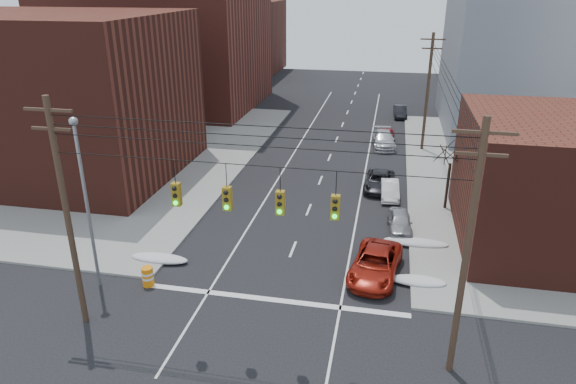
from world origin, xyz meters
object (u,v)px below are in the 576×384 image
at_px(parked_car_c, 379,181).
at_px(red_pickup, 375,264).
at_px(parked_car_e, 385,136).
at_px(lot_car_c, 124,150).
at_px(parked_car_b, 390,190).
at_px(lot_car_b, 153,162).
at_px(parked_car_a, 400,222).
at_px(parked_car_f, 400,112).
at_px(parked_car_d, 384,139).
at_px(construction_barrel, 148,276).
at_px(lot_car_d, 136,161).
at_px(lot_car_a, 145,160).

bearing_deg(parked_car_c, red_pickup, -85.50).
relative_size(parked_car_e, lot_car_c, 0.87).
relative_size(parked_car_b, lot_car_b, 0.78).
xyz_separation_m(red_pickup, lot_car_b, (-19.56, 13.41, 0.07)).
bearing_deg(parked_car_a, parked_car_f, 85.95).
xyz_separation_m(parked_car_a, parked_car_d, (-1.60, 18.50, 0.11)).
bearing_deg(lot_car_c, parked_car_c, -90.01).
xyz_separation_m(red_pickup, construction_barrel, (-11.95, -3.43, -0.18)).
bearing_deg(parked_car_c, construction_barrel, -121.87).
bearing_deg(parked_car_b, construction_barrel, -133.46).
relative_size(parked_car_f, lot_car_c, 0.84).
distance_m(lot_car_c, lot_car_d, 3.49).
bearing_deg(parked_car_d, construction_barrel, -119.36).
bearing_deg(construction_barrel, parked_car_d, 67.24).
xyz_separation_m(parked_car_d, parked_car_e, (0.09, 1.25, -0.04)).
distance_m(parked_car_b, parked_car_d, 12.91).
bearing_deg(lot_car_b, lot_car_a, 63.46).
relative_size(parked_car_e, lot_car_d, 1.09).
height_order(red_pickup, parked_car_b, red_pickup).
bearing_deg(parked_car_d, parked_car_c, -96.60).
bearing_deg(parked_car_f, parked_car_b, -95.15).
bearing_deg(lot_car_c, parked_car_e, -60.41).
bearing_deg(lot_car_b, parked_car_d, -69.78).
relative_size(parked_car_a, lot_car_a, 0.84).
distance_m(parked_car_b, parked_car_c, 1.76).
relative_size(parked_car_a, parked_car_e, 0.89).
height_order(red_pickup, parked_car_f, red_pickup).
xyz_separation_m(parked_car_b, parked_car_f, (0.75, 25.38, 0.06)).
bearing_deg(lot_car_a, lot_car_c, 60.46).
bearing_deg(lot_car_b, parked_car_e, -67.18).
xyz_separation_m(parked_car_e, construction_barrel, (-11.78, -29.12, -0.15)).
height_order(lot_car_a, lot_car_d, lot_car_a).
height_order(parked_car_a, parked_car_c, parked_car_c).
xyz_separation_m(parked_car_b, parked_car_d, (-0.85, 12.88, 0.14)).
bearing_deg(parked_car_a, parked_car_c, 98.54).
height_order(parked_car_a, construction_barrel, parked_car_a).
relative_size(parked_car_d, lot_car_d, 1.35).
height_order(parked_car_d, lot_car_c, lot_car_c).
relative_size(parked_car_d, lot_car_c, 1.07).
bearing_deg(lot_car_d, parked_car_e, -54.58).
relative_size(red_pickup, parked_car_c, 1.14).
xyz_separation_m(lot_car_a, lot_car_c, (-3.12, 2.29, -0.03)).
distance_m(parked_car_f, lot_car_b, 31.48).
bearing_deg(parked_car_f, construction_barrel, -111.68).
xyz_separation_m(parked_car_f, lot_car_d, (-22.45, -23.49, 0.13)).
distance_m(lot_car_d, construction_barrel, 19.21).
relative_size(parked_car_a, lot_car_b, 0.78).
relative_size(parked_car_c, parked_car_e, 1.12).
bearing_deg(lot_car_a, parked_car_f, -36.43).
xyz_separation_m(red_pickup, parked_car_e, (-0.16, 25.70, -0.03)).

